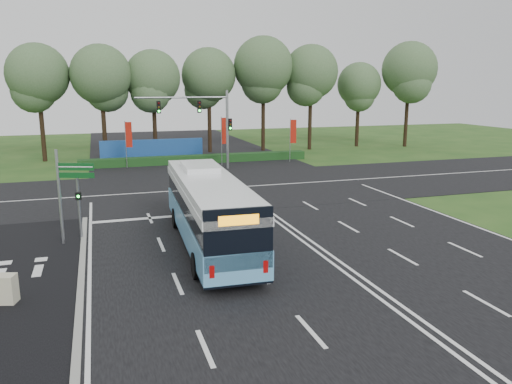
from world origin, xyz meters
The scene contains 16 objects.
ground centered at (0.00, 0.00, 0.00)m, with size 120.00×120.00×0.00m, color #234A18.
road_main centered at (0.00, 0.00, 0.02)m, with size 20.00×120.00×0.04m, color black.
road_cross centered at (0.00, 12.00, 0.03)m, with size 120.00×14.00×0.05m, color black.
bike_path centered at (-12.50, -3.00, 0.03)m, with size 5.00×18.00×0.06m, color black.
kerb_strip centered at (-10.10, -3.00, 0.06)m, with size 0.25×18.00×0.12m, color gray.
city_bus centered at (-4.43, -0.80, 1.78)m, with size 3.10×12.38×3.53m.
pedestrian_signal centered at (-10.20, 2.10, 1.77)m, with size 0.30×0.41×3.24m.
street_sign centered at (-10.66, 1.41, 2.83)m, with size 1.68×0.68×4.56m.
utility_cabinet centered at (-12.48, -4.93, 0.53)m, with size 0.64×0.53×1.06m, color beige.
banner_flag_left centered at (-6.48, 23.63, 2.81)m, with size 0.61×0.24×4.29m.
banner_flag_mid centered at (2.14, 22.48, 2.98)m, with size 0.64×0.29×4.58m.
banner_flag_right centered at (9.04, 22.40, 2.78)m, with size 0.61×0.23×4.25m.
traffic_light_gantry centered at (0.21, 20.50, 4.66)m, with size 8.41×0.28×7.00m.
hedge centered at (0.00, 24.50, 0.40)m, with size 22.00×1.20×0.80m, color #163C16.
blue_hoarding centered at (-4.00, 27.00, 1.10)m, with size 10.00×0.30×2.20m, color #1A468E.
eucalyptus_row centered at (3.64, 31.15, 8.70)m, with size 55.06×8.98×12.83m.
Camera 1 is at (-9.18, -22.87, 7.43)m, focal length 35.00 mm.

